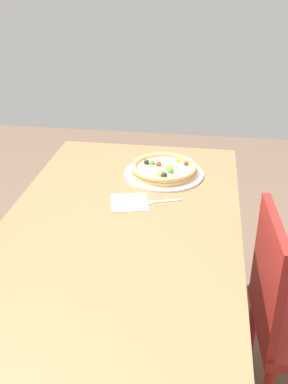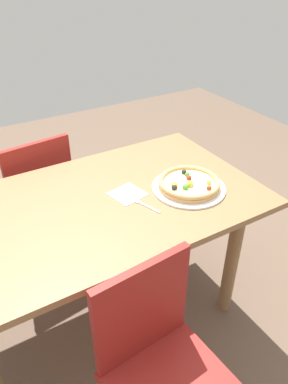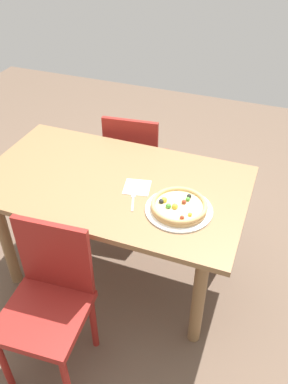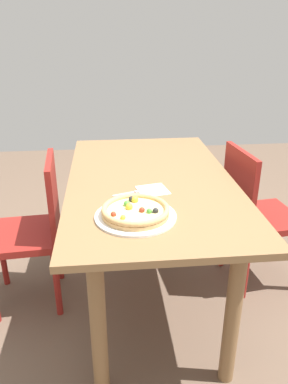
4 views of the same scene
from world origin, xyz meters
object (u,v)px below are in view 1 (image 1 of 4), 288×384
Objects in this scene: pizza at (164,168)px; fork at (157,202)px; dining_table at (121,250)px; plate at (164,174)px; napkin at (129,202)px.

pizza reaches higher than fork.
dining_table is 5.20× the size of pizza.
plate reaches higher than dining_table.
dining_table is at bearing 164.89° from pizza.
plate is 0.03m from pizza.
fork is 1.15× the size of napkin.
plate is at bearing 15.09° from pizza.
plate is 0.25m from fork.
plate is at bearing -21.38° from napkin.
dining_table is at bearing 37.80° from fork.
fork is at bearing -79.96° from napkin.
pizza is at bearing -21.48° from napkin.
plate is (0.42, -0.11, 0.12)m from dining_table.
plate is 2.46× the size of napkin.
napkin is at bearing -8.80° from fork.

